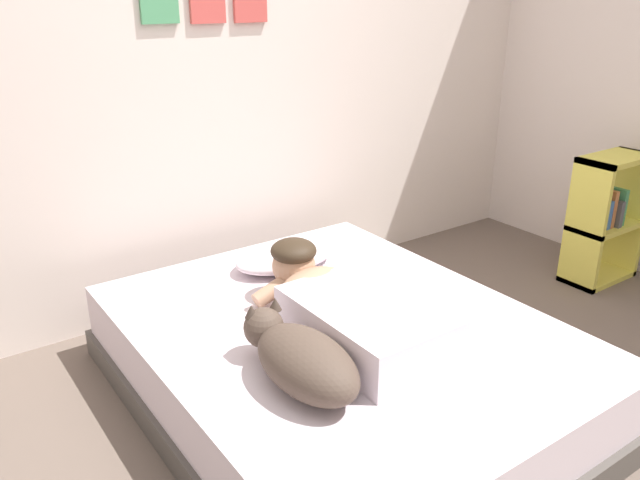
% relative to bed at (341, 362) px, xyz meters
% --- Properties ---
extents(ground_plane, '(12.88, 12.88, 0.00)m').
position_rel_bed_xyz_m(ground_plane, '(0.05, -0.51, -0.17)').
color(ground_plane, '#66564C').
extents(back_wall, '(4.44, 0.12, 2.50)m').
position_rel_bed_xyz_m(back_wall, '(0.05, 1.21, 1.08)').
color(back_wall, silver).
rests_on(back_wall, ground).
extents(bed, '(1.55, 1.95, 0.35)m').
position_rel_bed_xyz_m(bed, '(0.00, 0.00, 0.00)').
color(bed, '#4C4742').
rests_on(bed, ground).
extents(pillow, '(0.52, 0.32, 0.11)m').
position_rel_bed_xyz_m(pillow, '(0.12, 0.62, 0.23)').
color(pillow, silver).
rests_on(pillow, bed).
extents(person_lying, '(0.43, 0.92, 0.27)m').
position_rel_bed_xyz_m(person_lying, '(-0.02, -0.04, 0.28)').
color(person_lying, silver).
rests_on(person_lying, bed).
extents(dog, '(0.26, 0.57, 0.21)m').
position_rel_bed_xyz_m(dog, '(-0.37, -0.25, 0.28)').
color(dog, '#4C3D33').
rests_on(dog, bed).
extents(coffee_cup, '(0.12, 0.09, 0.07)m').
position_rel_bed_xyz_m(coffee_cup, '(0.07, 0.46, 0.22)').
color(coffee_cup, '#D84C47').
rests_on(coffee_cup, bed).
extents(cell_phone, '(0.07, 0.14, 0.01)m').
position_rel_bed_xyz_m(cell_phone, '(-0.16, -0.28, 0.18)').
color(cell_phone, black).
rests_on(cell_phone, bed).
extents(bookshelf, '(0.45, 0.24, 0.75)m').
position_rel_bed_xyz_m(bookshelf, '(1.96, 0.07, 0.21)').
color(bookshelf, '#D8CC4C').
rests_on(bookshelf, ground).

